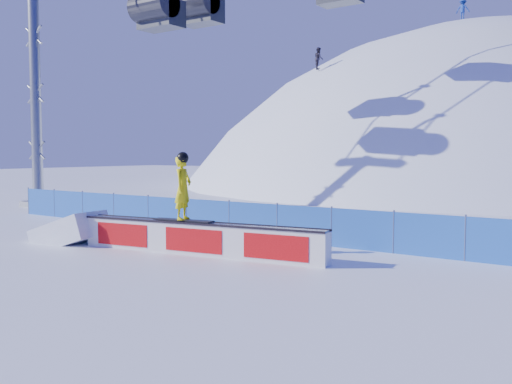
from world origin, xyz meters
The scene contains 7 objects.
ground centered at (0.00, 0.00, 0.00)m, with size 160.00×160.00×0.00m, color white.
snow_hill centered at (0.00, 42.00, -18.00)m, with size 64.00×64.00×64.00m.
safety_fence centered at (0.00, 4.50, 0.60)m, with size 22.05×0.05×1.30m.
rail_box centered at (2.55, 1.10, 0.46)m, with size 7.79×1.73×0.94m.
snow_ramp centered at (-2.26, 0.36, 0.00)m, with size 2.17×1.45×0.81m, color white, non-canonical shape.
snowboarder centered at (2.06, 1.03, 1.91)m, with size 1.92×0.76×1.98m.
distant_skiers centered at (1.86, 30.84, 11.33)m, with size 22.63×10.51×7.83m.
Camera 1 is at (13.21, -10.97, 2.90)m, focal length 40.00 mm.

